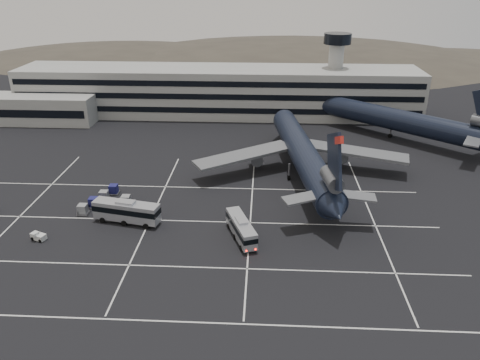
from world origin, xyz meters
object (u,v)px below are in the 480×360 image
object	(u,v)px
bus_near	(241,228)
bus_far	(127,211)
uld_cluster	(106,202)
trijet_main	(303,154)

from	to	relation	value
bus_near	bus_far	bearing A→B (deg)	147.79
bus_far	uld_cluster	world-z (taller)	bus_far
bus_near	bus_far	size ratio (longest dim) A/B	0.86
bus_near	uld_cluster	distance (m)	27.86
trijet_main	bus_far	world-z (taller)	trijet_main
trijet_main	uld_cluster	distance (m)	41.45
trijet_main	uld_cluster	world-z (taller)	trijet_main
bus_near	uld_cluster	size ratio (longest dim) A/B	0.80
trijet_main	bus_far	xyz separation A→B (m)	(-32.32, -21.77, -2.93)
uld_cluster	bus_far	bearing A→B (deg)	-44.96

